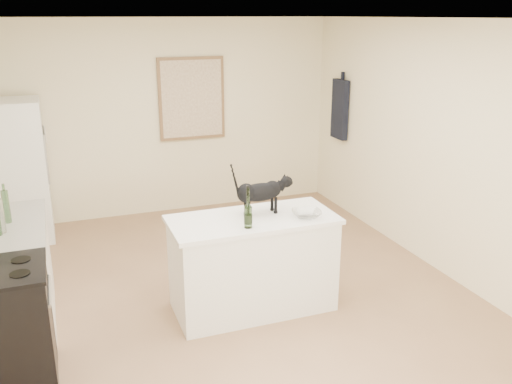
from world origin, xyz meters
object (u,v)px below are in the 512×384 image
at_px(stove, 8,328).
at_px(wine_bottle, 248,209).
at_px(fridge, 17,172).
at_px(black_cat, 260,195).
at_px(glass_bowl, 307,214).

distance_m(stove, wine_bottle, 2.04).
bearing_deg(stove, fridge, 90.00).
xyz_separation_m(fridge, black_cat, (2.14, -2.48, 0.24)).
relative_size(stove, fridge, 0.53).
xyz_separation_m(black_cat, wine_bottle, (-0.21, -0.28, -0.02)).
xyz_separation_m(stove, wine_bottle, (1.93, 0.19, 0.61)).
bearing_deg(fridge, wine_bottle, -55.02).
relative_size(fridge, wine_bottle, 5.20).
bearing_deg(glass_bowl, black_cat, 146.98).
bearing_deg(black_cat, fridge, 128.01).
bearing_deg(stove, black_cat, 12.33).
relative_size(black_cat, wine_bottle, 1.62).
bearing_deg(black_cat, stove, -170.48).
distance_m(fridge, glass_bowl, 3.69).
xyz_separation_m(stove, fridge, (0.00, 2.95, 0.40)).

